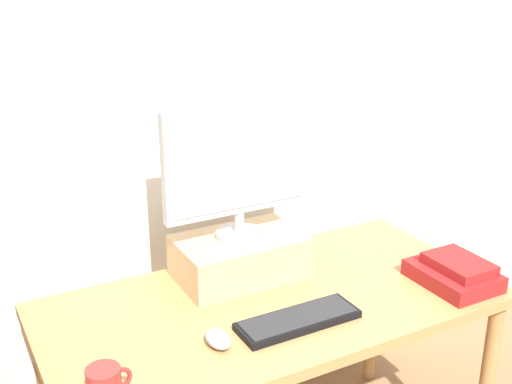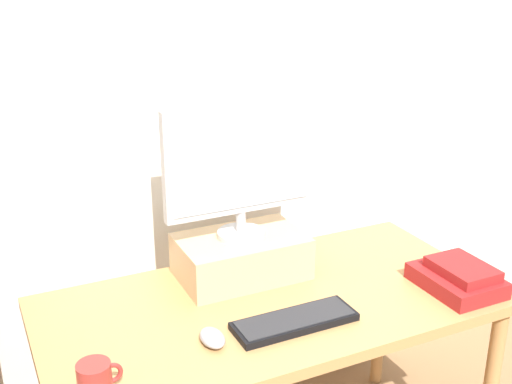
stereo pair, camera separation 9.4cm
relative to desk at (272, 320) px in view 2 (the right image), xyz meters
The scene contains 8 objects.
back_wall 0.84m from the desk, 90.00° to the left, with size 7.00×0.08×2.60m.
desk is the anchor object (origin of this frame).
riser_box 0.24m from the desk, 95.55° to the left, with size 0.41×0.26×0.14m.
computer_monitor 0.50m from the desk, 95.60° to the left, with size 0.51×0.16×0.44m.
keyboard 0.18m from the desk, 92.31° to the right, with size 0.37×0.12×0.02m.
computer_mouse 0.31m from the desk, 150.75° to the right, with size 0.06×0.10×0.04m.
book_stack 0.61m from the desk, 18.54° to the right, with size 0.21×0.27×0.09m.
coffee_mug 0.64m from the desk, 159.40° to the right, with size 0.11×0.08×0.09m.
Camera 2 is at (-0.80, -1.57, 1.72)m, focal length 45.00 mm.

